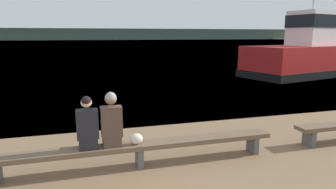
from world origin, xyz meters
TOP-DOWN VIEW (x-y plane):
  - water_surface at (0.00, 125.62)m, footprint 240.00×240.00m
  - far_shoreline at (0.00, 174.64)m, footprint 600.00×12.00m
  - bench_main at (0.28, 3.05)m, footprint 5.82×0.41m
  - person_left at (-0.71, 3.05)m, footprint 0.40×0.36m
  - person_right at (-0.26, 3.05)m, footprint 0.40×0.38m
  - shopping_bag at (0.22, 3.02)m, footprint 0.26×0.18m
  - tugboat_red at (13.68, 13.92)m, footprint 9.74×5.63m

SIDE VIEW (x-z plane):
  - water_surface at x=0.00m, z-range 0.00..0.00m
  - bench_main at x=0.28m, z-range 0.15..0.63m
  - shopping_bag at x=0.22m, z-range 0.48..0.71m
  - person_left at x=-0.71m, z-range 0.42..1.46m
  - person_right at x=-0.26m, z-range 0.43..1.53m
  - tugboat_red at x=13.68m, z-range -2.09..4.70m
  - far_shoreline at x=0.00m, z-range 0.00..6.07m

